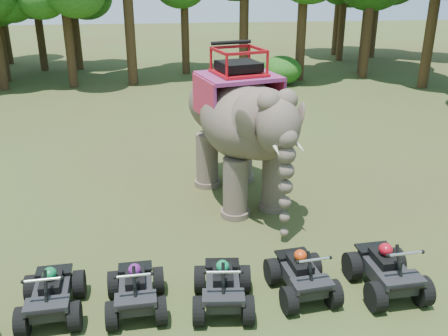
{
  "coord_description": "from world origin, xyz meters",
  "views": [
    {
      "loc": [
        -1.4,
        -10.71,
        6.78
      ],
      "look_at": [
        0.0,
        1.2,
        1.9
      ],
      "focal_mm": 40.0,
      "sensor_mm": 36.0,
      "label": 1
    }
  ],
  "objects_px": {
    "elephant": "(239,125)",
    "atv_4": "(388,264)",
    "atv_0": "(50,289)",
    "atv_1": "(135,284)",
    "atv_2": "(223,281)",
    "atv_3": "(302,269)"
  },
  "relations": [
    {
      "from": "atv_0",
      "to": "atv_4",
      "type": "relative_size",
      "value": 0.93
    },
    {
      "from": "atv_1",
      "to": "atv_2",
      "type": "bearing_deg",
      "value": -6.78
    },
    {
      "from": "atv_2",
      "to": "atv_3",
      "type": "xyz_separation_m",
      "value": [
        1.77,
        0.23,
        -0.0
      ]
    },
    {
      "from": "elephant",
      "to": "atv_4",
      "type": "distance_m",
      "value": 6.09
    },
    {
      "from": "elephant",
      "to": "atv_4",
      "type": "height_order",
      "value": "elephant"
    },
    {
      "from": "atv_4",
      "to": "elephant",
      "type": "bearing_deg",
      "value": 111.82
    },
    {
      "from": "atv_0",
      "to": "atv_2",
      "type": "distance_m",
      "value": 3.55
    },
    {
      "from": "atv_3",
      "to": "atv_1",
      "type": "bearing_deg",
      "value": 174.71
    },
    {
      "from": "atv_0",
      "to": "atv_2",
      "type": "xyz_separation_m",
      "value": [
        3.55,
        -0.15,
        0.0
      ]
    },
    {
      "from": "atv_1",
      "to": "atv_4",
      "type": "distance_m",
      "value": 5.5
    },
    {
      "from": "elephant",
      "to": "atv_2",
      "type": "height_order",
      "value": "elephant"
    },
    {
      "from": "atv_4",
      "to": "atv_0",
      "type": "bearing_deg",
      "value": 175.81
    },
    {
      "from": "elephant",
      "to": "atv_4",
      "type": "xyz_separation_m",
      "value": [
        2.55,
        -5.27,
        -1.68
      ]
    },
    {
      "from": "atv_1",
      "to": "atv_4",
      "type": "relative_size",
      "value": 0.91
    },
    {
      "from": "elephant",
      "to": "atv_2",
      "type": "relative_size",
      "value": 3.29
    },
    {
      "from": "atv_3",
      "to": "atv_0",
      "type": "bearing_deg",
      "value": 173.82
    },
    {
      "from": "atv_0",
      "to": "atv_1",
      "type": "relative_size",
      "value": 1.02
    },
    {
      "from": "atv_2",
      "to": "atv_3",
      "type": "relative_size",
      "value": 1.01
    },
    {
      "from": "atv_2",
      "to": "atv_4",
      "type": "relative_size",
      "value": 0.93
    },
    {
      "from": "atv_0",
      "to": "atv_1",
      "type": "bearing_deg",
      "value": -4.86
    },
    {
      "from": "atv_1",
      "to": "atv_4",
      "type": "xyz_separation_m",
      "value": [
        5.5,
        0.01,
        0.06
      ]
    },
    {
      "from": "elephant",
      "to": "atv_1",
      "type": "bearing_deg",
      "value": -134.26
    }
  ]
}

